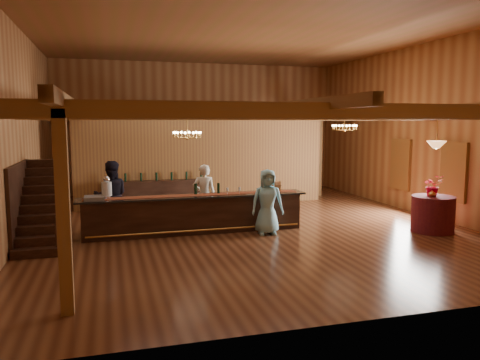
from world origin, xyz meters
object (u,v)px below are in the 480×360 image
object	(u,v)px
round_table	(433,214)
chandelier_left	(187,134)
tasting_bar	(195,214)
raffle_drum	(275,186)
pendant_lamp	(436,145)
guest	(267,202)
beverage_dispenser	(107,188)
backbar_shelf	(157,195)
bartender	(204,195)
floor_plant	(270,184)
staff_second	(111,196)
chandelier_right	(344,127)

from	to	relation	value
round_table	chandelier_left	size ratio (longest dim) A/B	1.43
tasting_bar	raffle_drum	distance (m)	2.39
pendant_lamp	guest	world-z (taller)	pendant_lamp
tasting_bar	beverage_dispenser	size ratio (longest dim) A/B	10.32
backbar_shelf	chandelier_left	distance (m)	3.59
tasting_bar	beverage_dispenser	xyz separation A→B (m)	(-2.29, 0.04, 0.79)
bartender	floor_plant	xyz separation A→B (m)	(3.26, 3.60, -0.25)
tasting_bar	guest	size ratio (longest dim) A/B	3.52
chandelier_left	bartender	size ratio (longest dim) A/B	0.44
bartender	tasting_bar	bearing A→B (deg)	74.88
raffle_drum	staff_second	bearing A→B (deg)	168.52
raffle_drum	floor_plant	size ratio (longest dim) A/B	0.26
backbar_shelf	guest	size ratio (longest dim) A/B	2.01
chandelier_left	staff_second	world-z (taller)	chandelier_left
chandelier_left	chandelier_right	bearing A→B (deg)	7.06
round_table	pendant_lamp	bearing A→B (deg)	0.00
round_table	guest	bearing A→B (deg)	167.67
raffle_drum	chandelier_right	bearing A→B (deg)	29.59
backbar_shelf	staff_second	distance (m)	3.39
beverage_dispenser	round_table	world-z (taller)	beverage_dispenser
tasting_bar	floor_plant	bearing A→B (deg)	49.40
raffle_drum	chandelier_left	distance (m)	2.92
chandelier_left	chandelier_right	world-z (taller)	same
tasting_bar	chandelier_left	world-z (taller)	chandelier_left
tasting_bar	staff_second	world-z (taller)	staff_second
backbar_shelf	round_table	size ratio (longest dim) A/B	3.10
chandelier_right	floor_plant	bearing A→B (deg)	123.05
chandelier_left	floor_plant	bearing A→B (deg)	41.69
beverage_dispenser	staff_second	world-z (taller)	staff_second
backbar_shelf	bartender	xyz separation A→B (m)	(1.05, -3.13, 0.41)
staff_second	guest	bearing A→B (deg)	157.53
floor_plant	staff_second	bearing A→B (deg)	-149.46
bartender	staff_second	size ratio (longest dim) A/B	0.93
beverage_dispenser	chandelier_right	bearing A→B (deg)	12.35
beverage_dispenser	backbar_shelf	size ratio (longest dim) A/B	0.17
beverage_dispenser	backbar_shelf	world-z (taller)	beverage_dispenser
beverage_dispenser	bartender	xyz separation A→B (m)	(2.70, 0.69, -0.42)
backbar_shelf	floor_plant	distance (m)	4.34
backbar_shelf	chandelier_left	size ratio (longest dim) A/B	4.42
raffle_drum	pendant_lamp	distance (m)	4.51
beverage_dispenser	chandelier_left	world-z (taller)	chandelier_left
chandelier_right	pendant_lamp	bearing A→B (deg)	-74.25
backbar_shelf	pendant_lamp	xyz separation A→B (m)	(6.96, -5.51, 1.90)
backbar_shelf	bartender	bearing A→B (deg)	-76.78
floor_plant	bartender	bearing A→B (deg)	-132.17
pendant_lamp	guest	distance (m)	4.83
round_table	guest	distance (m)	4.59
raffle_drum	floor_plant	xyz separation A→B (m)	(1.38, 4.36, -0.56)
tasting_bar	backbar_shelf	size ratio (longest dim) A/B	1.75
guest	floor_plant	bearing A→B (deg)	78.51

